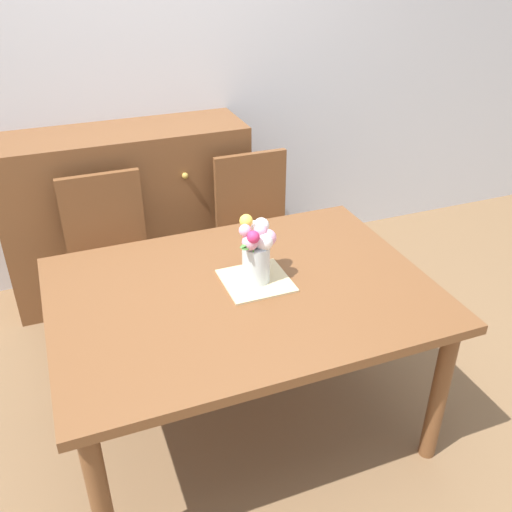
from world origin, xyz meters
TOP-DOWN VIEW (x-y plane):
  - ground_plane at (0.00, 0.00)m, footprint 12.00×12.00m
  - back_wall at (0.00, 1.60)m, footprint 7.00×0.10m
  - dining_table at (0.00, 0.00)m, footprint 1.50×1.09m
  - chair_left at (-0.41, 0.89)m, footprint 0.42×0.42m
  - chair_right at (0.41, 0.89)m, footprint 0.42×0.42m
  - dresser at (-0.24, 1.33)m, footprint 1.40×0.47m
  - placemat at (0.07, 0.03)m, footprint 0.27×0.27m
  - flower_vase at (0.08, 0.04)m, footprint 0.20×0.18m

SIDE VIEW (x-z plane):
  - ground_plane at x=0.00m, z-range 0.00..0.00m
  - dresser at x=-0.24m, z-range 0.00..1.00m
  - chair_left at x=-0.41m, z-range 0.07..0.97m
  - chair_right at x=0.41m, z-range 0.07..0.97m
  - dining_table at x=0.00m, z-range 0.28..1.00m
  - placemat at x=0.07m, z-range 0.72..0.73m
  - flower_vase at x=0.08m, z-range 0.74..1.02m
  - back_wall at x=0.00m, z-range 0.00..2.80m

